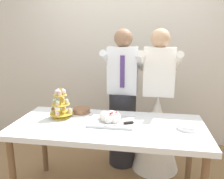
% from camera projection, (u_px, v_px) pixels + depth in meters
% --- Properties ---
extents(rear_wall, '(5.20, 0.10, 2.90)m').
position_uv_depth(rear_wall, '(125.00, 44.00, 3.32)').
color(rear_wall, beige).
rests_on(rear_wall, ground_plane).
extents(dessert_table, '(1.80, 0.80, 0.78)m').
position_uv_depth(dessert_table, '(108.00, 131.00, 2.18)').
color(dessert_table, silver).
rests_on(dessert_table, ground_plane).
extents(cupcake_stand, '(0.23, 0.23, 0.31)m').
position_uv_depth(cupcake_stand, '(61.00, 105.00, 2.30)').
color(cupcake_stand, gold).
rests_on(cupcake_stand, dessert_table).
extents(main_cake_tray, '(0.42, 0.33, 0.12)m').
position_uv_depth(main_cake_tray, '(111.00, 119.00, 2.18)').
color(main_cake_tray, silver).
rests_on(main_cake_tray, dessert_table).
extents(plate_stack, '(0.18, 0.18, 0.04)m').
position_uv_depth(plate_stack, '(188.00, 127.00, 2.04)').
color(plate_stack, white).
rests_on(plate_stack, dessert_table).
extents(round_cake, '(0.24, 0.24, 0.06)m').
position_uv_depth(round_cake, '(81.00, 111.00, 2.44)').
color(round_cake, white).
rests_on(round_cake, dessert_table).
extents(person_groom, '(0.48, 0.51, 1.66)m').
position_uv_depth(person_groom, '(123.00, 107.00, 2.76)').
color(person_groom, '#232328').
rests_on(person_groom, ground_plane).
extents(person_bride, '(0.56, 0.56, 1.66)m').
position_uv_depth(person_bride, '(156.00, 122.00, 2.71)').
color(person_bride, white).
rests_on(person_bride, ground_plane).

